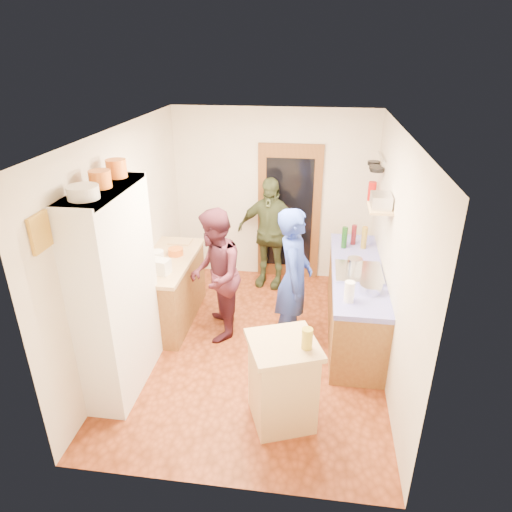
% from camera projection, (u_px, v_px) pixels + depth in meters
% --- Properties ---
extents(floor, '(3.00, 4.00, 0.02)m').
position_uv_depth(floor, '(255.00, 346.00, 5.64)').
color(floor, brown).
rests_on(floor, ground).
extents(ceiling, '(3.00, 4.00, 0.02)m').
position_uv_depth(ceiling, '(255.00, 130.00, 4.54)').
color(ceiling, silver).
rests_on(ceiling, ground).
extents(wall_back, '(3.00, 0.02, 2.60)m').
position_uv_depth(wall_back, '(273.00, 196.00, 6.89)').
color(wall_back, beige).
rests_on(wall_back, ground).
extents(wall_front, '(3.00, 0.02, 2.60)m').
position_uv_depth(wall_front, '(216.00, 363.00, 3.28)').
color(wall_front, beige).
rests_on(wall_front, ground).
extents(wall_left, '(0.02, 4.00, 2.60)m').
position_uv_depth(wall_left, '(126.00, 243.00, 5.28)').
color(wall_left, beige).
rests_on(wall_left, ground).
extents(wall_right, '(0.02, 4.00, 2.60)m').
position_uv_depth(wall_right, '(394.00, 258.00, 4.90)').
color(wall_right, beige).
rests_on(wall_right, ground).
extents(door_frame, '(0.95, 0.06, 2.10)m').
position_uv_depth(door_frame, '(289.00, 213.00, 6.93)').
color(door_frame, brown).
rests_on(door_frame, ground).
extents(door_glass, '(0.70, 0.02, 1.70)m').
position_uv_depth(door_glass, '(289.00, 214.00, 6.90)').
color(door_glass, black).
rests_on(door_glass, door_frame).
extents(hutch_body, '(0.40, 1.20, 2.20)m').
position_uv_depth(hutch_body, '(117.00, 293.00, 4.62)').
color(hutch_body, white).
rests_on(hutch_body, ground).
extents(hutch_top_shelf, '(0.40, 1.14, 0.04)m').
position_uv_depth(hutch_top_shelf, '(102.00, 190.00, 4.16)').
color(hutch_top_shelf, white).
rests_on(hutch_top_shelf, hutch_body).
extents(plate_stack, '(0.27, 0.27, 0.11)m').
position_uv_depth(plate_stack, '(83.00, 192.00, 3.83)').
color(plate_stack, white).
rests_on(plate_stack, hutch_top_shelf).
extents(orange_pot_a, '(0.20, 0.20, 0.16)m').
position_uv_depth(orange_pot_a, '(100.00, 179.00, 4.12)').
color(orange_pot_a, orange).
rests_on(orange_pot_a, hutch_top_shelf).
extents(orange_pot_b, '(0.20, 0.20, 0.18)m').
position_uv_depth(orange_pot_b, '(116.00, 168.00, 4.44)').
color(orange_pot_b, orange).
rests_on(orange_pot_b, hutch_top_shelf).
extents(left_counter_base, '(0.60, 1.40, 0.85)m').
position_uv_depth(left_counter_base, '(170.00, 291.00, 6.01)').
color(left_counter_base, olive).
rests_on(left_counter_base, ground).
extents(left_counter_top, '(0.64, 1.44, 0.05)m').
position_uv_depth(left_counter_top, '(167.00, 261.00, 5.82)').
color(left_counter_top, tan).
rests_on(left_counter_top, left_counter_base).
extents(toaster, '(0.27, 0.21, 0.18)m').
position_uv_depth(toaster, '(160.00, 266.00, 5.41)').
color(toaster, white).
rests_on(toaster, left_counter_top).
extents(kettle, '(0.21, 0.21, 0.19)m').
position_uv_depth(kettle, '(157.00, 258.00, 5.60)').
color(kettle, white).
rests_on(kettle, left_counter_top).
extents(orange_bowl, '(0.21, 0.21, 0.09)m').
position_uv_depth(orange_bowl, '(176.00, 252.00, 5.91)').
color(orange_bowl, orange).
rests_on(orange_bowl, left_counter_top).
extents(chopping_board, '(0.30, 0.22, 0.02)m').
position_uv_depth(chopping_board, '(180.00, 242.00, 6.29)').
color(chopping_board, tan).
rests_on(chopping_board, left_counter_top).
extents(right_counter_base, '(0.60, 2.20, 0.84)m').
position_uv_depth(right_counter_base, '(354.00, 303.00, 5.76)').
color(right_counter_base, olive).
rests_on(right_counter_base, ground).
extents(right_counter_top, '(0.62, 2.22, 0.06)m').
position_uv_depth(right_counter_top, '(358.00, 271.00, 5.57)').
color(right_counter_top, '#0703B6').
rests_on(right_counter_top, right_counter_base).
extents(hob, '(0.55, 0.58, 0.04)m').
position_uv_depth(hob, '(359.00, 272.00, 5.43)').
color(hob, silver).
rests_on(hob, right_counter_top).
extents(pot_on_hob, '(0.18, 0.18, 0.12)m').
position_uv_depth(pot_on_hob, '(355.00, 263.00, 5.48)').
color(pot_on_hob, silver).
rests_on(pot_on_hob, hob).
extents(bottle_a, '(0.08, 0.08, 0.29)m').
position_uv_depth(bottle_a, '(344.00, 238.00, 6.07)').
color(bottle_a, '#143F14').
rests_on(bottle_a, right_counter_top).
extents(bottle_b, '(0.08, 0.08, 0.28)m').
position_uv_depth(bottle_b, '(354.00, 235.00, 6.18)').
color(bottle_b, '#591419').
rests_on(bottle_b, right_counter_top).
extents(bottle_c, '(0.08, 0.08, 0.30)m').
position_uv_depth(bottle_c, '(364.00, 238.00, 6.06)').
color(bottle_c, olive).
rests_on(bottle_c, right_counter_top).
extents(paper_towel, '(0.12, 0.12, 0.23)m').
position_uv_depth(paper_towel, '(349.00, 292.00, 4.81)').
color(paper_towel, white).
rests_on(paper_towel, right_counter_top).
extents(mixing_bowl, '(0.28, 0.28, 0.10)m').
position_uv_depth(mixing_bowl, '(371.00, 288.00, 5.02)').
color(mixing_bowl, silver).
rests_on(mixing_bowl, right_counter_top).
extents(island_base, '(0.71, 0.71, 0.86)m').
position_uv_depth(island_base, '(282.00, 384.00, 4.37)').
color(island_base, tan).
rests_on(island_base, ground).
extents(island_top, '(0.80, 0.80, 0.05)m').
position_uv_depth(island_top, '(284.00, 345.00, 4.17)').
color(island_top, tan).
rests_on(island_top, island_base).
extents(cutting_board, '(0.43, 0.39, 0.02)m').
position_uv_depth(cutting_board, '(277.00, 342.00, 4.20)').
color(cutting_board, white).
rests_on(cutting_board, island_top).
extents(oil_jar, '(0.13, 0.13, 0.20)m').
position_uv_depth(oil_jar, '(307.00, 339.00, 4.05)').
color(oil_jar, '#AD9E2D').
rests_on(oil_jar, island_top).
extents(pan_rail, '(0.02, 0.65, 0.02)m').
position_uv_depth(pan_rail, '(381.00, 157.00, 5.96)').
color(pan_rail, silver).
rests_on(pan_rail, wall_right).
extents(pan_hang_a, '(0.18, 0.18, 0.05)m').
position_uv_depth(pan_hang_a, '(377.00, 170.00, 5.87)').
color(pan_hang_a, black).
rests_on(pan_hang_a, pan_rail).
extents(pan_hang_b, '(0.16, 0.16, 0.05)m').
position_uv_depth(pan_hang_b, '(375.00, 167.00, 6.05)').
color(pan_hang_b, black).
rests_on(pan_hang_b, pan_rail).
extents(pan_hang_c, '(0.17, 0.17, 0.05)m').
position_uv_depth(pan_hang_c, '(374.00, 163.00, 6.23)').
color(pan_hang_c, black).
rests_on(pan_hang_c, pan_rail).
extents(wall_shelf, '(0.26, 0.42, 0.03)m').
position_uv_depth(wall_shelf, '(380.00, 208.00, 5.15)').
color(wall_shelf, tan).
rests_on(wall_shelf, wall_right).
extents(radio, '(0.22, 0.30, 0.15)m').
position_uv_depth(radio, '(381.00, 201.00, 5.12)').
color(radio, silver).
rests_on(radio, wall_shelf).
extents(ext_bracket, '(0.06, 0.10, 0.04)m').
position_uv_depth(ext_bracket, '(376.00, 197.00, 6.37)').
color(ext_bracket, black).
rests_on(ext_bracket, wall_right).
extents(fire_extinguisher, '(0.11, 0.11, 0.32)m').
position_uv_depth(fire_extinguisher, '(372.00, 193.00, 6.36)').
color(fire_extinguisher, red).
rests_on(fire_extinguisher, wall_right).
extents(picture_frame, '(0.03, 0.25, 0.30)m').
position_uv_depth(picture_frame, '(40.00, 232.00, 3.56)').
color(picture_frame, gold).
rests_on(picture_frame, wall_left).
extents(person_hob, '(0.43, 0.65, 1.76)m').
position_uv_depth(person_hob, '(297.00, 281.00, 5.32)').
color(person_hob, '#223899').
rests_on(person_hob, ground).
extents(person_left, '(0.77, 0.91, 1.67)m').
position_uv_depth(person_left, '(218.00, 274.00, 5.57)').
color(person_left, '#411925').
rests_on(person_left, ground).
extents(person_back, '(1.06, 0.61, 1.69)m').
position_uv_depth(person_back, '(270.00, 233.00, 6.75)').
color(person_back, '#343E24').
rests_on(person_back, ground).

